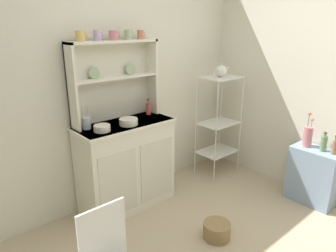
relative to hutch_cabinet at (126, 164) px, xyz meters
name	(u,v)px	position (x,y,z in m)	size (l,w,h in m)	color
wall_back	(117,84)	(0.09, 0.26, 0.78)	(3.84, 0.05, 2.50)	silver
hutch_cabinet	(126,164)	(0.00, 0.00, 0.00)	(0.98, 0.45, 0.91)	silver
hutch_shelf_unit	(113,75)	(0.00, 0.16, 0.89)	(0.91, 0.18, 0.78)	silver
bakers_rack	(219,117)	(1.29, -0.12, 0.28)	(0.48, 0.34, 1.24)	silver
side_shelf_blue	(313,176)	(1.53, -1.24, -0.17)	(0.28, 0.48, 0.60)	#849EBC
floor_basket	(217,230)	(0.30, -0.98, -0.39)	(0.24, 0.24, 0.15)	#93754C
cup_gold_0	(80,36)	(-0.33, 0.12, 1.27)	(0.09, 0.08, 0.09)	#DBB760
cup_lilac_1	(98,35)	(-0.16, 0.12, 1.27)	(0.08, 0.07, 0.09)	#B79ECC
cup_rose_2	(114,35)	(0.01, 0.12, 1.26)	(0.10, 0.08, 0.09)	#D17A84
cup_sage_3	(128,35)	(0.17, 0.12, 1.27)	(0.09, 0.08, 0.09)	#9EB78E
cup_terracotta_4	(141,35)	(0.31, 0.12, 1.26)	(0.08, 0.06, 0.09)	#C67556
bowl_mixing_large	(102,128)	(-0.29, -0.07, 0.47)	(0.15, 0.15, 0.06)	silver
bowl_floral_medium	(129,122)	(0.00, -0.07, 0.47)	(0.18, 0.18, 0.06)	silver
jam_bottle	(148,108)	(0.36, 0.09, 0.51)	(0.05, 0.05, 0.17)	#B74C47
utensil_jar	(86,123)	(-0.36, 0.08, 0.50)	(0.08, 0.08, 0.23)	#B2B7C6
porcelain_teapot	(221,71)	(1.29, -0.12, 0.84)	(0.23, 0.13, 0.16)	white
flower_vase	(308,136)	(1.53, -1.12, 0.25)	(0.09, 0.09, 0.37)	#D17A84
oil_bottle	(324,143)	(1.53, -1.29, 0.22)	(0.06, 0.06, 0.20)	#6B8C60
vinegar_bottle	(334,147)	(1.53, -1.40, 0.21)	(0.05, 0.05, 0.20)	#99704C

